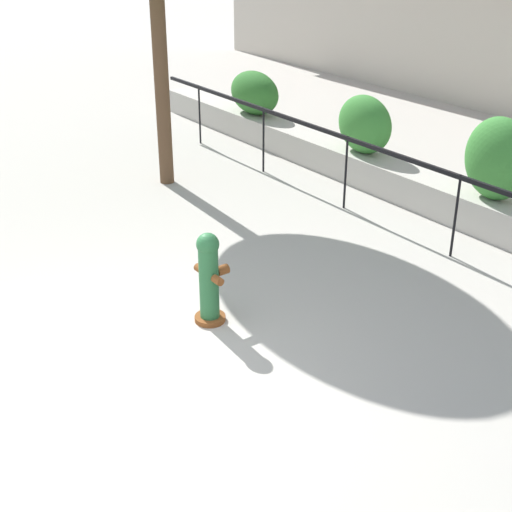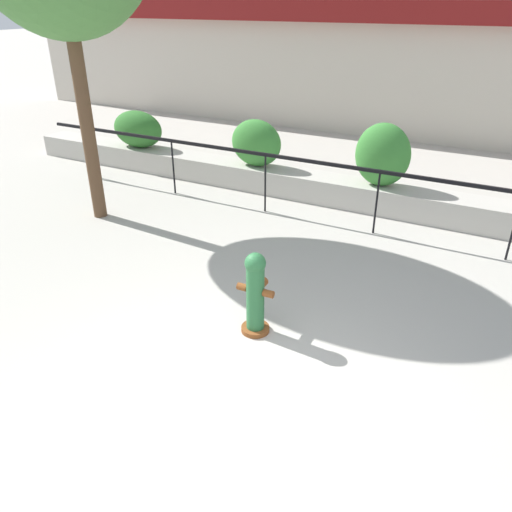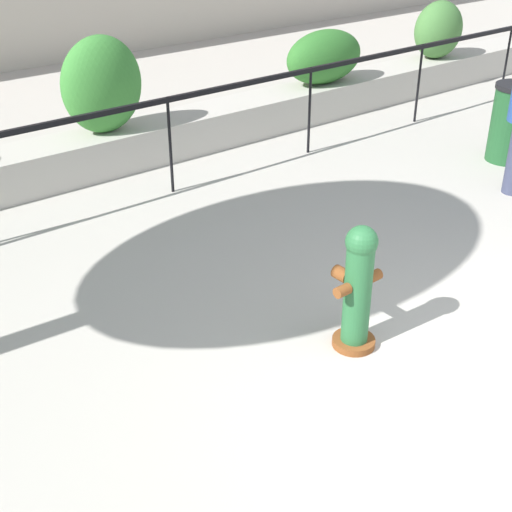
{
  "view_description": "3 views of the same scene",
  "coord_description": "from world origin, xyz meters",
  "px_view_note": "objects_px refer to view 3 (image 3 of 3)",
  "views": [
    {
      "loc": [
        5.51,
        -2.27,
        4.18
      ],
      "look_at": [
        -0.5,
        2.03,
        0.61
      ],
      "focal_mm": 50.0,
      "sensor_mm": 36.0,
      "label": 1
    },
    {
      "loc": [
        1.95,
        -3.12,
        3.69
      ],
      "look_at": [
        -0.95,
        2.3,
        0.5
      ],
      "focal_mm": 35.0,
      "sensor_mm": 36.0,
      "label": 2
    },
    {
      "loc": [
        -3.98,
        -1.91,
        3.47
      ],
      "look_at": [
        -1.09,
        1.85,
        0.83
      ],
      "focal_mm": 50.0,
      "sensor_mm": 36.0,
      "label": 3
    }
  ],
  "objects_px": {
    "hedge_bush_3": "(324,57)",
    "trash_bin": "(511,123)",
    "fire_hydrant": "(358,287)",
    "hedge_bush_4": "(438,30)",
    "hedge_bush_2": "(102,85)"
  },
  "relations": [
    {
      "from": "hedge_bush_4",
      "to": "trash_bin",
      "type": "distance_m",
      "value": 3.52
    },
    {
      "from": "hedge_bush_2",
      "to": "hedge_bush_3",
      "type": "relative_size",
      "value": 0.87
    },
    {
      "from": "hedge_bush_3",
      "to": "hedge_bush_4",
      "type": "bearing_deg",
      "value": 0.0
    },
    {
      "from": "hedge_bush_2",
      "to": "fire_hydrant",
      "type": "height_order",
      "value": "hedge_bush_2"
    },
    {
      "from": "hedge_bush_3",
      "to": "trash_bin",
      "type": "bearing_deg",
      "value": -77.55
    },
    {
      "from": "hedge_bush_4",
      "to": "fire_hydrant",
      "type": "relative_size",
      "value": 0.87
    },
    {
      "from": "hedge_bush_2",
      "to": "trash_bin",
      "type": "relative_size",
      "value": 1.17
    },
    {
      "from": "fire_hydrant",
      "to": "trash_bin",
      "type": "relative_size",
      "value": 1.07
    },
    {
      "from": "hedge_bush_4",
      "to": "trash_bin",
      "type": "xyz_separation_m",
      "value": [
        -1.95,
        -2.9,
        -0.46
      ]
    },
    {
      "from": "fire_hydrant",
      "to": "trash_bin",
      "type": "height_order",
      "value": "fire_hydrant"
    },
    {
      "from": "hedge_bush_3",
      "to": "hedge_bush_4",
      "type": "relative_size",
      "value": 1.44
    },
    {
      "from": "hedge_bush_2",
      "to": "trash_bin",
      "type": "bearing_deg",
      "value": -34.04
    },
    {
      "from": "hedge_bush_3",
      "to": "fire_hydrant",
      "type": "bearing_deg",
      "value": -129.7
    },
    {
      "from": "hedge_bush_3",
      "to": "trash_bin",
      "type": "distance_m",
      "value": 2.99
    },
    {
      "from": "hedge_bush_4",
      "to": "fire_hydrant",
      "type": "xyz_separation_m",
      "value": [
        -6.44,
        -4.63,
        -0.42
      ]
    }
  ]
}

